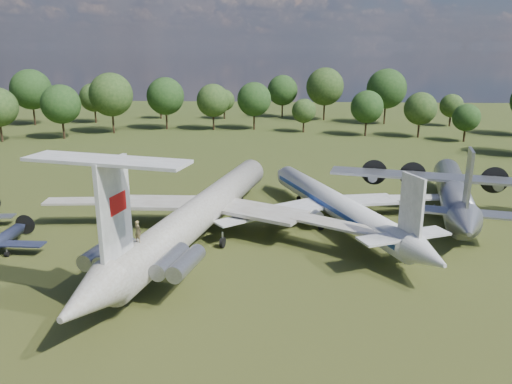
# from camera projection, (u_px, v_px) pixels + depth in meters

# --- Properties ---
(ground) EXTENTS (300.00, 300.00, 0.00)m
(ground) POSITION_uv_depth(u_px,v_px,m) (205.00, 231.00, 60.97)
(ground) COLOR #254416
(ground) RESTS_ON ground
(il62_airliner) EXTENTS (52.71, 62.03, 5.30)m
(il62_airliner) POSITION_uv_depth(u_px,v_px,m) (203.00, 217.00, 57.95)
(il62_airliner) COLOR beige
(il62_airliner) RESTS_ON ground
(tu104_jet) EXTENTS (45.72, 51.34, 4.23)m
(tu104_jet) POSITION_uv_depth(u_px,v_px,m) (336.00, 209.00, 62.40)
(tu104_jet) COLOR silver
(tu104_jet) RESTS_ON ground
(an12_transport) EXTENTS (40.51, 43.39, 4.85)m
(an12_transport) POSITION_uv_depth(u_px,v_px,m) (453.00, 196.00, 66.72)
(an12_transport) COLOR #9B9DA2
(an12_transport) RESTS_ON ground
(person_on_il62) EXTENTS (0.85, 0.75, 1.96)m
(person_on_il62) POSITION_uv_depth(u_px,v_px,m) (138.00, 231.00, 43.25)
(person_on_il62) COLOR #99824E
(person_on_il62) RESTS_ON il62_airliner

